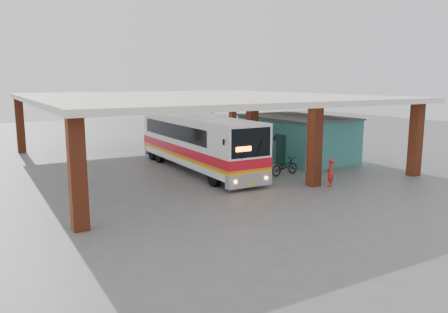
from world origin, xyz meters
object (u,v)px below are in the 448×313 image
coach_bus (197,142)px  red_chair (241,150)px  motorcycle (285,166)px  pedestrian (330,173)px

coach_bus → red_chair: size_ratio=17.06×
red_chair → motorcycle: bearing=-86.2°
pedestrian → red_chair: bearing=-131.6°
coach_bus → motorcycle: bearing=-45.2°
motorcycle → red_chair: motorcycle is taller
motorcycle → red_chair: 7.90m
motorcycle → red_chair: size_ratio=2.75×
coach_bus → pedestrian: coach_bus is taller
coach_bus → motorcycle: (3.87, -3.97, -1.29)m
pedestrian → motorcycle: bearing=-119.5°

